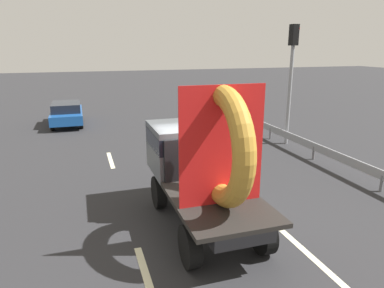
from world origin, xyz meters
name	(u,v)px	position (x,y,z in m)	size (l,w,h in m)	color
ground_plane	(210,217)	(0.00, 0.00, 0.00)	(120.00, 120.00, 0.00)	#28282B
flatbed_truck	(199,158)	(-0.33, -0.01, 1.71)	(2.02, 4.78, 3.74)	black
distant_sedan	(67,113)	(-3.93, 13.44, 0.71)	(1.74, 4.06, 1.32)	black
traffic_light	(292,68)	(6.08, 5.87, 3.56)	(0.42, 0.36, 5.41)	gray
guardrail	(344,160)	(5.80, 1.68, 0.53)	(0.10, 13.87, 0.71)	gray
lane_dash_left_near	(147,280)	(-2.13, -2.15, 0.00)	(2.42, 0.16, 0.01)	beige
lane_dash_left_far	(111,160)	(-2.13, 5.85, 0.00)	(2.15, 0.16, 0.01)	beige
lane_dash_right_near	(313,259)	(1.47, -2.53, 0.00)	(2.56, 0.16, 0.01)	beige
lane_dash_right_far	(198,156)	(1.47, 5.30, 0.00)	(2.19, 0.16, 0.01)	beige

